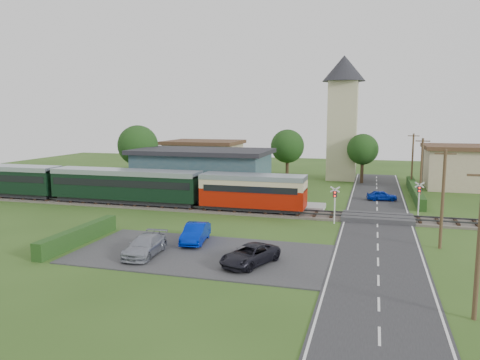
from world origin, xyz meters
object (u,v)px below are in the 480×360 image
(crossing_signal_near, at_px, (335,199))
(pedestrian_near, at_px, (247,193))
(equipment_hut, at_px, (117,183))
(crossing_signal_far, at_px, (419,194))
(house_east, at_px, (459,166))
(house_west, at_px, (204,159))
(train, at_px, (99,183))
(car_on_road, at_px, (382,195))
(station_building, at_px, (202,171))
(pedestrian_far, at_px, (119,188))
(car_park_silver, at_px, (145,246))
(church_tower, at_px, (343,108))
(car_park_dark, at_px, (250,255))
(car_park_blue, at_px, (196,233))

(crossing_signal_near, xyz_separation_m, pedestrian_near, (-9.27, 5.36, -0.74))
(equipment_hut, xyz_separation_m, crossing_signal_far, (31.60, -0.81, 0.39))
(house_east, bearing_deg, house_west, 178.36)
(train, xyz_separation_m, car_on_road, (28.74, 10.01, -1.58))
(house_west, xyz_separation_m, car_on_road, (25.49, -12.99, -2.19))
(train, xyz_separation_m, crossing_signal_near, (24.65, -2.41, -0.04))
(station_building, xyz_separation_m, pedestrian_far, (-7.25, -6.57, -1.28))
(house_east, bearing_deg, car_park_silver, -123.66)
(equipment_hut, bearing_deg, church_tower, 44.75)
(house_west, height_order, car_park_dark, house_west)
(equipment_hut, relative_size, car_park_dark, 0.58)
(car_on_road, xyz_separation_m, car_park_dark, (-8.21, -25.36, 0.09))
(house_east, relative_size, crossing_signal_near, 2.69)
(crossing_signal_near, bearing_deg, car_park_dark, -107.65)
(car_park_dark, distance_m, pedestrian_far, 26.41)
(equipment_hut, height_order, crossing_signal_far, crossing_signal_far)
(house_west, relative_size, car_park_dark, 2.45)
(equipment_hut, height_order, house_east, house_east)
(car_park_blue, relative_size, pedestrian_far, 2.17)
(crossing_signal_far, height_order, car_park_blue, crossing_signal_far)
(crossing_signal_far, height_order, car_on_road, crossing_signal_far)
(crossing_signal_near, height_order, car_on_road, crossing_signal_near)
(station_building, xyz_separation_m, church_tower, (15.00, 17.01, 7.53))
(car_on_road, distance_m, car_park_blue, 25.31)
(church_tower, bearing_deg, house_west, -171.47)
(car_park_dark, bearing_deg, train, 165.17)
(train, xyz_separation_m, house_east, (38.25, 22.00, 0.62))
(equipment_hut, xyz_separation_m, car_park_silver, (13.09, -18.61, -1.02))
(house_east, bearing_deg, car_park_blue, -124.30)
(church_tower, xyz_separation_m, crossing_signal_far, (8.60, -23.61, -8.08))
(house_east, bearing_deg, pedestrian_far, -152.27)
(equipment_hut, relative_size, church_tower, 0.14)
(house_west, distance_m, house_east, 35.01)
(house_east, height_order, car_on_road, house_east)
(train, bearing_deg, crossing_signal_near, -5.58)
(train, relative_size, house_east, 4.91)
(house_east, relative_size, crossing_signal_far, 2.69)
(house_west, bearing_deg, station_building, -70.35)
(house_east, height_order, car_park_dark, house_east)
(house_west, xyz_separation_m, pedestrian_far, (-2.25, -20.58, -1.38))
(car_park_blue, bearing_deg, crossing_signal_near, 36.50)
(car_on_road, height_order, car_park_blue, car_park_blue)
(station_building, distance_m, house_west, 14.87)
(car_on_road, bearing_deg, pedestrian_near, 108.86)
(house_east, distance_m, pedestrian_far, 42.10)
(train, distance_m, house_west, 23.24)
(church_tower, bearing_deg, car_park_blue, -101.82)
(car_on_road, bearing_deg, car_park_dark, 153.10)
(pedestrian_near, bearing_deg, house_east, -132.68)
(crossing_signal_far, distance_m, car_on_road, 8.37)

